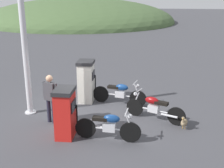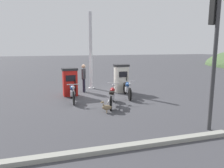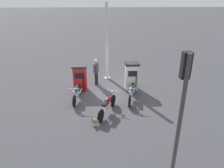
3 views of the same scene
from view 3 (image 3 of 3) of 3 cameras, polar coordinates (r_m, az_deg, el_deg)
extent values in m
plane|color=#424247|center=(12.09, -1.55, -2.47)|extent=(120.00, 120.00, 0.00)
cube|color=red|center=(12.32, -8.53, 1.34)|extent=(0.51, 0.75, 1.39)
cube|color=black|center=(11.96, -8.71, 2.20)|extent=(0.04, 0.52, 0.32)
cube|color=#262628|center=(12.05, -8.75, 4.64)|extent=(0.57, 0.82, 0.12)
cylinder|color=black|center=(12.11, -7.53, -0.08)|extent=(0.04, 0.04, 0.90)
cube|color=silver|center=(12.32, 5.28, 1.82)|extent=(0.57, 0.73, 1.51)
cube|color=black|center=(11.93, 5.55, 2.76)|extent=(0.04, 0.50, 0.32)
cube|color=#262628|center=(12.03, 5.43, 5.41)|extent=(0.63, 0.80, 0.12)
cylinder|color=black|center=(12.15, 6.47, 0.27)|extent=(0.04, 0.04, 0.98)
cylinder|color=black|center=(10.77, -10.06, -4.56)|extent=(0.62, 0.10, 0.62)
cylinder|color=black|center=(11.93, -8.83, -1.48)|extent=(0.62, 0.10, 0.62)
cube|color=silver|center=(11.26, -9.49, -2.60)|extent=(0.37, 0.23, 0.24)
cylinder|color=silver|center=(11.32, -9.43, -2.72)|extent=(1.00, 0.12, 0.05)
ellipsoid|color=navy|center=(11.07, -9.65, -1.47)|extent=(0.49, 0.25, 0.24)
cube|color=black|center=(11.39, -9.33, -0.87)|extent=(0.45, 0.23, 0.10)
cylinder|color=silver|center=(10.67, -10.13, -3.04)|extent=(0.26, 0.06, 0.57)
cylinder|color=silver|center=(10.59, -10.17, -1.30)|extent=(0.08, 0.56, 0.04)
sphere|color=silver|center=(10.56, -10.23, -2.12)|extent=(0.15, 0.15, 0.14)
cylinder|color=silver|center=(11.72, -8.42, -1.83)|extent=(0.55, 0.11, 0.07)
cylinder|color=black|center=(10.65, 4.75, -4.53)|extent=(0.64, 0.21, 0.64)
cylinder|color=black|center=(11.98, 5.52, -1.14)|extent=(0.64, 0.21, 0.64)
cube|color=silver|center=(11.22, 5.15, -2.40)|extent=(0.40, 0.27, 0.24)
cylinder|color=silver|center=(11.29, 5.17, -2.51)|extent=(1.10, 0.30, 0.05)
ellipsoid|color=navy|center=(11.04, 5.17, -1.26)|extent=(0.52, 0.32, 0.24)
cube|color=black|center=(11.36, 5.34, -0.67)|extent=(0.47, 0.29, 0.10)
cylinder|color=silver|center=(10.55, 4.83, -3.00)|extent=(0.26, 0.10, 0.57)
cylinder|color=silver|center=(10.48, 4.93, -1.25)|extent=(0.16, 0.55, 0.04)
sphere|color=silver|center=(10.44, 4.85, -2.08)|extent=(0.17, 0.17, 0.14)
cylinder|color=silver|center=(11.78, 6.01, -1.51)|extent=(0.55, 0.19, 0.07)
cylinder|color=black|center=(10.65, 0.24, -4.51)|extent=(0.59, 0.30, 0.61)
cylinder|color=black|center=(9.47, -3.04, -8.56)|extent=(0.59, 0.30, 0.61)
cube|color=silver|center=(10.04, -1.19, -5.79)|extent=(0.41, 0.33, 0.24)
cylinder|color=silver|center=(10.03, -1.30, -6.17)|extent=(1.05, 0.49, 0.05)
ellipsoid|color=maroon|center=(9.96, -1.05, -4.21)|extent=(0.53, 0.39, 0.24)
cube|color=black|center=(9.70, -1.81, -5.26)|extent=(0.48, 0.36, 0.10)
cylinder|color=silver|center=(10.48, 0.16, -3.17)|extent=(0.26, 0.14, 0.57)
cylinder|color=silver|center=(10.27, 0.01, -1.77)|extent=(0.26, 0.53, 0.04)
sphere|color=silver|center=(10.41, 0.21, -2.14)|extent=(0.18, 0.18, 0.14)
cylinder|color=silver|center=(9.65, -3.21, -7.72)|extent=(0.53, 0.28, 0.07)
cylinder|color=#1E1E2D|center=(12.96, -4.35, 1.30)|extent=(0.17, 0.17, 0.79)
cylinder|color=#1E1E2D|center=(13.13, -4.04, 1.62)|extent=(0.17, 0.17, 0.79)
cube|color=#3F3F44|center=(12.79, -4.29, 4.31)|extent=(0.41, 0.31, 0.59)
cylinder|color=#3F3F44|center=(12.58, -4.69, 4.08)|extent=(0.12, 0.12, 0.56)
cylinder|color=#3F3F44|center=(12.99, -3.91, 4.78)|extent=(0.12, 0.12, 0.56)
sphere|color=tan|center=(12.65, -4.35, 6.15)|extent=(0.28, 0.28, 0.22)
ellipsoid|color=#847051|center=(9.34, -4.59, -9.81)|extent=(0.32, 0.43, 0.21)
cylinder|color=#847051|center=(9.35, -5.37, -9.32)|extent=(0.08, 0.08, 0.15)
sphere|color=#847051|center=(9.28, -5.58, -8.51)|extent=(0.13, 0.13, 0.10)
cone|color=orange|center=(9.30, -5.94, -8.46)|extent=(0.06, 0.08, 0.04)
cone|color=#847051|center=(9.26, -3.59, -9.85)|extent=(0.10, 0.10, 0.08)
cylinder|color=orange|center=(9.40, -4.65, -10.74)|extent=(0.02, 0.02, 0.11)
cylinder|color=orange|center=(9.46, -4.47, -10.50)|extent=(0.02, 0.02, 0.11)
cylinder|color=#38383A|center=(6.39, 17.65, -9.63)|extent=(0.12, 0.12, 3.98)
cube|color=black|center=(5.80, 19.19, 4.72)|extent=(0.21, 0.25, 0.72)
sphere|color=red|center=(5.82, 19.13, 7.09)|extent=(0.15, 0.15, 0.15)
sphere|color=orange|center=(5.89, 18.84, 5.05)|extent=(0.15, 0.15, 0.15)
sphere|color=green|center=(5.96, 18.56, 3.05)|extent=(0.15, 0.15, 0.15)
cylinder|color=silver|center=(13.39, -1.38, 11.05)|extent=(0.20, 0.20, 4.75)
cylinder|color=silver|center=(14.12, -1.28, 1.70)|extent=(0.40, 0.40, 0.04)
camera|label=1|loc=(12.88, -49.21, 10.76)|focal=48.01mm
camera|label=2|loc=(4.08, -71.86, -41.32)|focal=34.05mm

